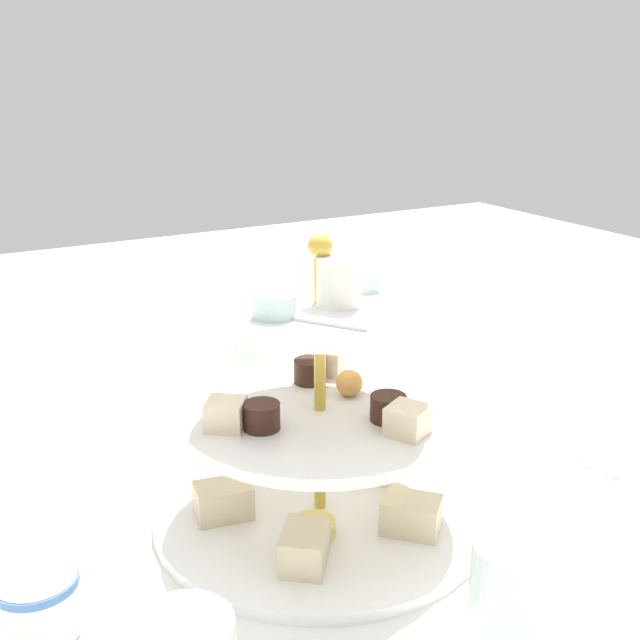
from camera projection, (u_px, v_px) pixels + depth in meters
The scene contains 7 objects.
ground_plane at pixel (320, 516), 0.71m from camera, with size 2.40×2.40×0.00m, color silver.
tiered_serving_stand at pixel (320, 439), 0.69m from camera, with size 0.29×0.29×0.26m.
water_glass_tall_right at pixel (249, 355), 0.90m from camera, with size 0.07×0.07×0.14m, color silver.
teacup_with_saucer at pixel (39, 609), 0.56m from camera, with size 0.09×0.09×0.05m.
butter_knife_left at pixel (556, 441), 0.85m from camera, with size 0.17×0.01×0.00m, color silver.
butter_knife_right at pixel (14, 494), 0.75m from camera, with size 0.17×0.01×0.00m, color silver.
water_glass_mid_back at pixel (513, 599), 0.54m from camera, with size 0.06×0.06×0.09m, color silver.
Camera 1 is at (0.54, -0.31, 0.39)m, focal length 44.75 mm.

